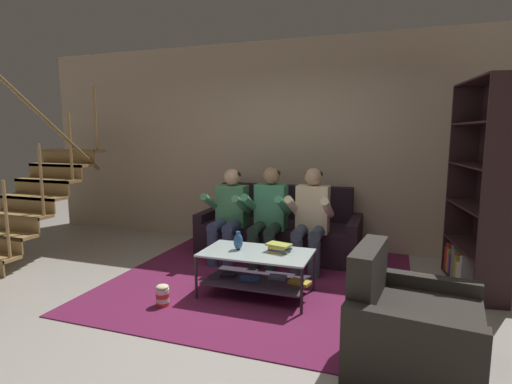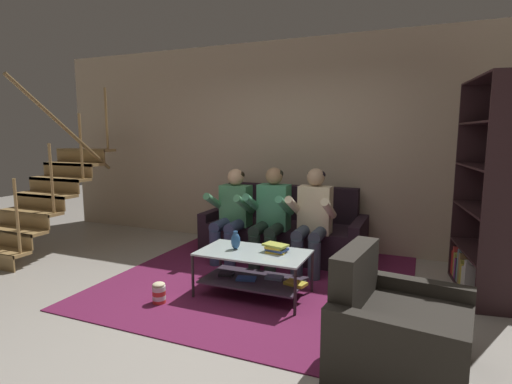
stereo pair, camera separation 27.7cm
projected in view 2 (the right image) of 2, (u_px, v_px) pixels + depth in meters
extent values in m
plane|color=#AAA499|center=(228.00, 314.00, 3.59)|extent=(16.80, 16.80, 0.00)
cube|color=#BFA88D|center=(306.00, 145.00, 5.62)|extent=(8.40, 0.12, 2.90)
cube|color=#A7824C|center=(14.00, 231.00, 5.13)|extent=(0.95, 0.25, 0.04)
cube|color=olive|center=(6.00, 239.00, 5.04)|extent=(0.95, 0.02, 0.20)
cube|color=#A7824C|center=(31.00, 212.00, 5.34)|extent=(0.95, 0.25, 0.04)
cube|color=olive|center=(23.00, 219.00, 5.24)|extent=(0.95, 0.02, 0.20)
cube|color=#A7824C|center=(46.00, 195.00, 5.54)|extent=(0.95, 0.25, 0.04)
cube|color=olive|center=(39.00, 202.00, 5.45)|extent=(0.95, 0.02, 0.20)
cube|color=#A7824C|center=(60.00, 179.00, 5.74)|extent=(0.95, 0.25, 0.04)
cube|color=olive|center=(54.00, 185.00, 5.65)|extent=(0.95, 0.02, 0.20)
cube|color=#A7824C|center=(74.00, 164.00, 5.95)|extent=(0.95, 0.25, 0.04)
cube|color=olive|center=(67.00, 170.00, 5.85)|extent=(0.95, 0.02, 0.20)
cube|color=#A7824C|center=(86.00, 150.00, 6.15)|extent=(0.95, 0.25, 0.04)
cube|color=olive|center=(80.00, 155.00, 6.06)|extent=(0.95, 0.02, 0.20)
cylinder|color=#A7824C|center=(17.00, 216.00, 4.69)|extent=(0.04, 0.04, 0.90)
cylinder|color=#A7824C|center=(52.00, 179.00, 5.10)|extent=(0.04, 0.04, 0.90)
cylinder|color=#A7824C|center=(81.00, 146.00, 5.51)|extent=(0.04, 0.04, 0.90)
cylinder|color=#A7824C|center=(106.00, 119.00, 5.91)|extent=(0.04, 0.04, 0.90)
cylinder|color=brown|center=(64.00, 128.00, 5.24)|extent=(0.05, 1.56, 1.22)
cube|color=black|center=(283.00, 239.00, 5.32)|extent=(1.85, 0.85, 0.43)
cube|color=black|center=(291.00, 202.00, 5.56)|extent=(1.85, 0.18, 0.47)
cube|color=black|center=(217.00, 228.00, 5.69)|extent=(0.13, 0.85, 0.55)
cube|color=black|center=(359.00, 243.00, 4.93)|extent=(0.13, 0.85, 0.55)
cylinder|color=#374366|center=(215.00, 248.00, 4.89)|extent=(0.14, 0.14, 0.43)
cylinder|color=#374366|center=(230.00, 250.00, 4.82)|extent=(0.14, 0.14, 0.43)
cylinder|color=#374366|center=(222.00, 225.00, 5.02)|extent=(0.14, 0.42, 0.14)
cylinder|color=#374366|center=(236.00, 226.00, 4.94)|extent=(0.14, 0.42, 0.14)
cube|color=#4B8F61|center=(236.00, 205.00, 5.14)|extent=(0.38, 0.22, 0.52)
cylinder|color=#4B8F61|center=(215.00, 202.00, 5.04)|extent=(0.09, 0.49, 0.31)
cylinder|color=#4B8F61|center=(244.00, 205.00, 4.89)|extent=(0.09, 0.49, 0.31)
sphere|color=tan|center=(236.00, 177.00, 5.08)|extent=(0.21, 0.21, 0.21)
ellipsoid|color=black|center=(236.00, 175.00, 5.10)|extent=(0.21, 0.21, 0.13)
cylinder|color=#1E2E25|center=(254.00, 253.00, 4.69)|extent=(0.14, 0.14, 0.43)
cylinder|color=#1E2E25|center=(270.00, 255.00, 4.62)|extent=(0.14, 0.14, 0.43)
cylinder|color=#1E2E25|center=(260.00, 228.00, 4.82)|extent=(0.14, 0.42, 0.14)
cylinder|color=#1E2E25|center=(276.00, 230.00, 4.74)|extent=(0.14, 0.42, 0.14)
cube|color=#459169|center=(274.00, 207.00, 4.93)|extent=(0.38, 0.22, 0.56)
cylinder|color=#459169|center=(253.00, 204.00, 4.84)|extent=(0.09, 0.49, 0.31)
cylinder|color=#459169|center=(285.00, 206.00, 4.68)|extent=(0.09, 0.49, 0.31)
sphere|color=#9A7553|center=(274.00, 176.00, 4.88)|extent=(0.21, 0.21, 0.21)
ellipsoid|color=black|center=(275.00, 174.00, 4.89)|extent=(0.21, 0.21, 0.13)
cylinder|color=#3C4657|center=(297.00, 259.00, 4.49)|extent=(0.14, 0.14, 0.43)
cylinder|color=#3C4657|center=(314.00, 261.00, 4.41)|extent=(0.14, 0.14, 0.43)
cylinder|color=#3C4657|center=(302.00, 233.00, 4.62)|extent=(0.14, 0.42, 0.14)
cylinder|color=#3C4657|center=(319.00, 234.00, 4.54)|extent=(0.14, 0.42, 0.14)
cube|color=beige|center=(315.00, 210.00, 4.73)|extent=(0.38, 0.22, 0.57)
cylinder|color=beige|center=(294.00, 206.00, 4.64)|extent=(0.09, 0.49, 0.31)
cylinder|color=beige|center=(329.00, 209.00, 4.48)|extent=(0.09, 0.49, 0.31)
sphere|color=tan|center=(316.00, 177.00, 4.68)|extent=(0.21, 0.21, 0.21)
ellipsoid|color=black|center=(316.00, 175.00, 4.69)|extent=(0.21, 0.21, 0.13)
cube|color=#B0C0C0|center=(253.00, 253.00, 3.95)|extent=(1.08, 0.61, 0.02)
cube|color=#3C313F|center=(253.00, 280.00, 4.00)|extent=(0.99, 0.56, 0.02)
cylinder|color=#2F2829|center=(193.00, 276.00, 3.93)|extent=(0.03, 0.03, 0.45)
cylinder|color=#2F2829|center=(295.00, 292.00, 3.52)|extent=(0.03, 0.03, 0.45)
cylinder|color=#2F2829|center=(220.00, 259.00, 4.45)|extent=(0.03, 0.03, 0.45)
cylinder|color=#2F2829|center=(312.00, 271.00, 4.05)|extent=(0.03, 0.03, 0.45)
cube|color=black|center=(226.00, 274.00, 4.11)|extent=(0.17, 0.14, 0.03)
cube|color=#3361B1|center=(246.00, 279.00, 3.99)|extent=(0.22, 0.18, 0.02)
cube|color=#7A95B6|center=(274.00, 278.00, 4.00)|extent=(0.18, 0.12, 0.03)
cube|color=gold|center=(296.00, 283.00, 3.84)|extent=(0.23, 0.17, 0.03)
cube|color=#681C43|center=(267.00, 274.00, 4.59)|extent=(3.15, 3.39, 0.01)
cube|color=#79545F|center=(267.00, 274.00, 4.59)|extent=(1.73, 1.86, 0.00)
ellipsoid|color=#2A558B|center=(236.00, 241.00, 4.03)|extent=(0.09, 0.09, 0.17)
cylinder|color=#2A558B|center=(236.00, 233.00, 4.02)|extent=(0.04, 0.04, 0.04)
cube|color=gold|center=(276.00, 252.00, 3.93)|extent=(0.20, 0.16, 0.02)
cube|color=#3750AC|center=(277.00, 249.00, 3.94)|extent=(0.22, 0.19, 0.02)
cube|color=gold|center=(275.00, 247.00, 3.93)|extent=(0.19, 0.17, 0.02)
cube|color=#ACB746|center=(275.00, 245.00, 3.93)|extent=(0.26, 0.20, 0.02)
cube|color=#301C1F|center=(470.00, 182.00, 4.44)|extent=(0.33, 0.07, 2.15)
cube|color=#301C1F|center=(504.00, 197.00, 3.40)|extent=(0.33, 0.07, 2.15)
cube|color=#301C1F|center=(503.00, 189.00, 3.88)|extent=(0.18, 1.10, 2.15)
cube|color=#301C1F|center=(476.00, 292.00, 4.08)|extent=(0.48, 1.10, 0.02)
cube|color=#301C1F|center=(480.00, 252.00, 4.02)|extent=(0.48, 1.10, 0.02)
cube|color=#301C1F|center=(483.00, 210.00, 3.95)|extent=(0.48, 1.10, 0.02)
cube|color=#301C1F|center=(487.00, 167.00, 3.89)|extent=(0.48, 1.10, 0.02)
cube|color=#301C1F|center=(491.00, 123.00, 3.83)|extent=(0.48, 1.10, 0.02)
cube|color=#301C1F|center=(494.00, 78.00, 3.77)|extent=(0.48, 1.10, 0.02)
cube|color=red|center=(463.00, 263.00, 4.54)|extent=(0.25, 0.08, 0.27)
cube|color=red|center=(466.00, 262.00, 4.48)|extent=(0.27, 0.08, 0.33)
cube|color=#AFB646|center=(467.00, 266.00, 4.43)|extent=(0.28, 0.09, 0.27)
cube|color=purple|center=(468.00, 269.00, 4.38)|extent=(0.29, 0.09, 0.22)
cube|color=#292734|center=(468.00, 270.00, 4.34)|extent=(0.25, 0.08, 0.24)
cube|color=#7198AB|center=(469.00, 266.00, 4.28)|extent=(0.23, 0.08, 0.36)
cube|color=#9D794A|center=(469.00, 269.00, 4.22)|extent=(0.22, 0.08, 0.33)
cube|color=#AEAB45|center=(474.00, 274.00, 4.16)|extent=(0.28, 0.09, 0.28)
cube|color=gold|center=(474.00, 277.00, 4.12)|extent=(0.27, 0.07, 0.24)
cube|color=silver|center=(476.00, 279.00, 4.08)|extent=(0.28, 0.08, 0.24)
cube|color=silver|center=(477.00, 279.00, 4.04)|extent=(0.28, 0.08, 0.26)
cube|color=silver|center=(476.00, 277.00, 3.98)|extent=(0.22, 0.08, 0.34)
cube|color=#2D2924|center=(402.00, 343.00, 2.67)|extent=(0.90, 0.76, 0.45)
cube|color=#2D2924|center=(355.00, 274.00, 2.78)|extent=(0.24, 0.67, 0.39)
cube|color=#2D2924|center=(390.00, 364.00, 2.34)|extent=(0.83, 0.21, 0.55)
cube|color=#2D2924|center=(412.00, 314.00, 2.99)|extent=(0.83, 0.21, 0.55)
cylinder|color=red|center=(159.00, 301.00, 3.81)|extent=(0.13, 0.13, 0.04)
cylinder|color=white|center=(159.00, 297.00, 3.81)|extent=(0.13, 0.13, 0.04)
cylinder|color=red|center=(159.00, 293.00, 3.80)|extent=(0.13, 0.13, 0.04)
cylinder|color=white|center=(159.00, 288.00, 3.79)|extent=(0.13, 0.13, 0.04)
ellipsoid|color=beige|center=(159.00, 285.00, 3.79)|extent=(0.12, 0.12, 0.04)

